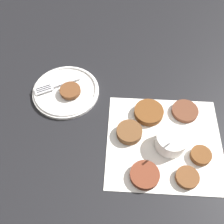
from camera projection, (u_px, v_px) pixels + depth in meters
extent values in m
plane|color=black|center=(174.00, 148.00, 0.73)|extent=(4.00, 4.00, 0.00)
cube|color=silver|center=(164.00, 142.00, 0.74)|extent=(0.36, 0.34, 0.00)
cylinder|color=white|center=(171.00, 141.00, 0.71)|extent=(0.08, 0.08, 0.05)
cylinder|color=orange|center=(171.00, 142.00, 0.72)|extent=(0.07, 0.07, 0.03)
cone|color=white|center=(157.00, 140.00, 0.69)|extent=(0.02, 0.02, 0.02)
cylinder|color=silver|center=(170.00, 143.00, 0.68)|extent=(0.03, 0.04, 0.08)
cylinder|color=brown|center=(129.00, 132.00, 0.74)|extent=(0.07, 0.07, 0.02)
cylinder|color=brown|center=(201.00, 155.00, 0.70)|extent=(0.06, 0.06, 0.02)
cylinder|color=brown|center=(187.00, 177.00, 0.67)|extent=(0.06, 0.06, 0.01)
cylinder|color=brown|center=(149.00, 112.00, 0.78)|extent=(0.09, 0.09, 0.02)
cylinder|color=brown|center=(145.00, 175.00, 0.67)|extent=(0.08, 0.08, 0.02)
cylinder|color=brown|center=(185.00, 111.00, 0.78)|extent=(0.08, 0.08, 0.01)
cylinder|color=white|center=(66.00, 91.00, 0.83)|extent=(0.21, 0.21, 0.01)
torus|color=white|center=(66.00, 90.00, 0.83)|extent=(0.20, 0.20, 0.01)
cylinder|color=brown|center=(70.00, 91.00, 0.81)|extent=(0.06, 0.06, 0.01)
cube|color=silver|center=(67.00, 82.00, 0.84)|extent=(0.09, 0.04, 0.00)
cube|color=silver|center=(44.00, 89.00, 0.82)|extent=(0.06, 0.04, 0.00)
cube|color=black|center=(43.00, 87.00, 0.82)|extent=(0.04, 0.02, 0.00)
cube|color=black|center=(44.00, 89.00, 0.82)|extent=(0.04, 0.02, 0.00)
cube|color=black|center=(44.00, 90.00, 0.82)|extent=(0.04, 0.02, 0.00)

